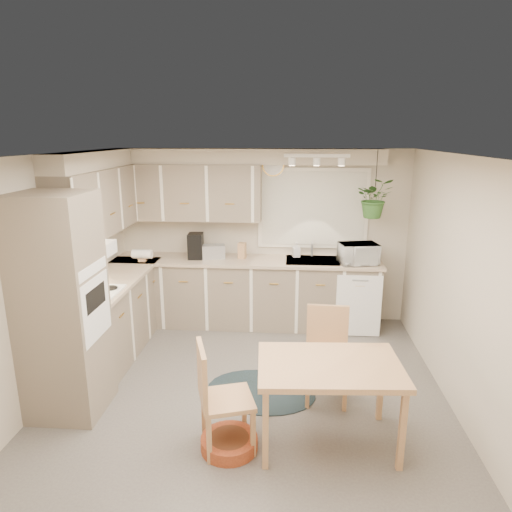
# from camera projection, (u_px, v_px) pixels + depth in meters

# --- Properties ---
(floor) EXTENTS (4.20, 4.20, 0.00)m
(floor) POSITION_uv_depth(u_px,v_px,m) (248.00, 394.00, 4.68)
(floor) COLOR #6A655D
(floor) RESTS_ON ground
(ceiling) EXTENTS (4.20, 4.20, 0.00)m
(ceiling) POSITION_uv_depth(u_px,v_px,m) (247.00, 155.00, 4.06)
(ceiling) COLOR white
(ceiling) RESTS_ON wall_back
(wall_back) EXTENTS (4.00, 0.04, 2.40)m
(wall_back) POSITION_uv_depth(u_px,v_px,m) (262.00, 236.00, 6.39)
(wall_back) COLOR beige
(wall_back) RESTS_ON floor
(wall_front) EXTENTS (4.00, 0.04, 2.40)m
(wall_front) POSITION_uv_depth(u_px,v_px,m) (209.00, 411.00, 2.35)
(wall_front) COLOR beige
(wall_front) RESTS_ON floor
(wall_left) EXTENTS (0.04, 4.20, 2.40)m
(wall_left) POSITION_uv_depth(u_px,v_px,m) (47.00, 278.00, 4.52)
(wall_left) COLOR beige
(wall_left) RESTS_ON floor
(wall_right) EXTENTS (0.04, 4.20, 2.40)m
(wall_right) POSITION_uv_depth(u_px,v_px,m) (462.00, 288.00, 4.22)
(wall_right) COLOR beige
(wall_right) RESTS_ON floor
(base_cab_left) EXTENTS (0.60, 1.85, 0.90)m
(base_cab_left) POSITION_uv_depth(u_px,v_px,m) (116.00, 316.00, 5.54)
(base_cab_left) COLOR gray
(base_cab_left) RESTS_ON floor
(base_cab_back) EXTENTS (3.60, 0.60, 0.90)m
(base_cab_back) POSITION_uv_depth(u_px,v_px,m) (246.00, 293.00, 6.32)
(base_cab_back) COLOR gray
(base_cab_back) RESTS_ON floor
(counter_left) EXTENTS (0.64, 1.89, 0.04)m
(counter_left) POSITION_uv_depth(u_px,v_px,m) (113.00, 279.00, 5.41)
(counter_left) COLOR tan
(counter_left) RESTS_ON base_cab_left
(counter_back) EXTENTS (3.64, 0.64, 0.04)m
(counter_back) POSITION_uv_depth(u_px,v_px,m) (246.00, 261.00, 6.18)
(counter_back) COLOR tan
(counter_back) RESTS_ON base_cab_back
(oven_stack) EXTENTS (0.65, 0.65, 2.10)m
(oven_stack) POSITION_uv_depth(u_px,v_px,m) (62.00, 307.00, 4.18)
(oven_stack) COLOR gray
(oven_stack) RESTS_ON floor
(wall_oven_face) EXTENTS (0.02, 0.56, 0.58)m
(wall_oven_face) POSITION_uv_depth(u_px,v_px,m) (96.00, 308.00, 4.15)
(wall_oven_face) COLOR white
(wall_oven_face) RESTS_ON oven_stack
(upper_cab_left) EXTENTS (0.35, 2.00, 0.75)m
(upper_cab_left) POSITION_uv_depth(u_px,v_px,m) (100.00, 201.00, 5.31)
(upper_cab_left) COLOR gray
(upper_cab_left) RESTS_ON wall_left
(upper_cab_back) EXTENTS (2.00, 0.35, 0.75)m
(upper_cab_back) POSITION_uv_depth(u_px,v_px,m) (187.00, 192.00, 6.14)
(upper_cab_back) COLOR gray
(upper_cab_back) RESTS_ON wall_back
(soffit_left) EXTENTS (0.30, 2.00, 0.20)m
(soffit_left) POSITION_uv_depth(u_px,v_px,m) (94.00, 160.00, 5.19)
(soffit_left) COLOR beige
(soffit_left) RESTS_ON wall_left
(soffit_back) EXTENTS (3.60, 0.30, 0.20)m
(soffit_back) POSITION_uv_depth(u_px,v_px,m) (246.00, 156.00, 5.98)
(soffit_back) COLOR beige
(soffit_back) RESTS_ON wall_back
(cooktop) EXTENTS (0.52, 0.58, 0.02)m
(cooktop) POSITION_uv_depth(u_px,v_px,m) (94.00, 293.00, 4.85)
(cooktop) COLOR white
(cooktop) RESTS_ON counter_left
(range_hood) EXTENTS (0.40, 0.60, 0.14)m
(range_hood) POSITION_uv_depth(u_px,v_px,m) (88.00, 252.00, 4.74)
(range_hood) COLOR white
(range_hood) RESTS_ON upper_cab_left
(window_blinds) EXTENTS (1.40, 0.02, 1.00)m
(window_blinds) POSITION_uv_depth(u_px,v_px,m) (313.00, 209.00, 6.21)
(window_blinds) COLOR white
(window_blinds) RESTS_ON wall_back
(window_frame) EXTENTS (1.50, 0.02, 1.10)m
(window_frame) POSITION_uv_depth(u_px,v_px,m) (313.00, 209.00, 6.22)
(window_frame) COLOR white
(window_frame) RESTS_ON wall_back
(sink) EXTENTS (0.70, 0.48, 0.10)m
(sink) POSITION_uv_depth(u_px,v_px,m) (312.00, 263.00, 6.13)
(sink) COLOR #A5A9AD
(sink) RESTS_ON counter_back
(dishwasher_front) EXTENTS (0.58, 0.02, 0.83)m
(dishwasher_front) POSITION_uv_depth(u_px,v_px,m) (359.00, 306.00, 5.91)
(dishwasher_front) COLOR white
(dishwasher_front) RESTS_ON base_cab_back
(track_light_bar) EXTENTS (0.80, 0.04, 0.04)m
(track_light_bar) POSITION_uv_depth(u_px,v_px,m) (317.00, 156.00, 5.52)
(track_light_bar) COLOR white
(track_light_bar) RESTS_ON ceiling
(wall_clock) EXTENTS (0.30, 0.03, 0.30)m
(wall_clock) POSITION_uv_depth(u_px,v_px,m) (273.00, 165.00, 6.10)
(wall_clock) COLOR gold
(wall_clock) RESTS_ON wall_back
(dining_table) EXTENTS (1.23, 0.86, 0.75)m
(dining_table) POSITION_uv_depth(u_px,v_px,m) (328.00, 403.00, 3.87)
(dining_table) COLOR tan
(dining_table) RESTS_ON floor
(chair_left) EXTENTS (0.55, 0.55, 0.94)m
(chair_left) POSITION_uv_depth(u_px,v_px,m) (227.00, 397.00, 3.79)
(chair_left) COLOR tan
(chair_left) RESTS_ON floor
(chair_back) EXTENTS (0.46, 0.46, 0.93)m
(chair_back) POSITION_uv_depth(u_px,v_px,m) (327.00, 357.00, 4.48)
(chair_back) COLOR tan
(chair_back) RESTS_ON floor
(braided_rug) EXTENTS (1.27, 1.04, 0.01)m
(braided_rug) POSITION_uv_depth(u_px,v_px,m) (261.00, 391.00, 4.73)
(braided_rug) COLOR black
(braided_rug) RESTS_ON floor
(pet_bed) EXTENTS (0.51, 0.51, 0.11)m
(pet_bed) POSITION_uv_depth(u_px,v_px,m) (229.00, 443.00, 3.86)
(pet_bed) COLOR #B24E23
(pet_bed) RESTS_ON floor
(microwave) EXTENTS (0.53, 0.37, 0.33)m
(microwave) POSITION_uv_depth(u_px,v_px,m) (358.00, 251.00, 5.94)
(microwave) COLOR white
(microwave) RESTS_ON counter_back
(soap_bottle) EXTENTS (0.14, 0.23, 0.10)m
(soap_bottle) POSITION_uv_depth(u_px,v_px,m) (296.00, 254.00, 6.27)
(soap_bottle) COLOR white
(soap_bottle) RESTS_ON counter_back
(hanging_plant) EXTENTS (0.46, 0.51, 0.39)m
(hanging_plant) POSITION_uv_depth(u_px,v_px,m) (374.00, 202.00, 5.76)
(hanging_plant) COLOR #316126
(hanging_plant) RESTS_ON ceiling
(coffee_maker) EXTENTS (0.21, 0.25, 0.35)m
(coffee_maker) POSITION_uv_depth(u_px,v_px,m) (196.00, 246.00, 6.19)
(coffee_maker) COLOR black
(coffee_maker) RESTS_ON counter_back
(toaster) EXTENTS (0.34, 0.24, 0.19)m
(toaster) POSITION_uv_depth(u_px,v_px,m) (214.00, 252.00, 6.22)
(toaster) COLOR #A5A9AD
(toaster) RESTS_ON counter_back
(knife_block) EXTENTS (0.12, 0.12, 0.22)m
(knife_block) POSITION_uv_depth(u_px,v_px,m) (242.00, 251.00, 6.21)
(knife_block) COLOR tan
(knife_block) RESTS_ON counter_back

